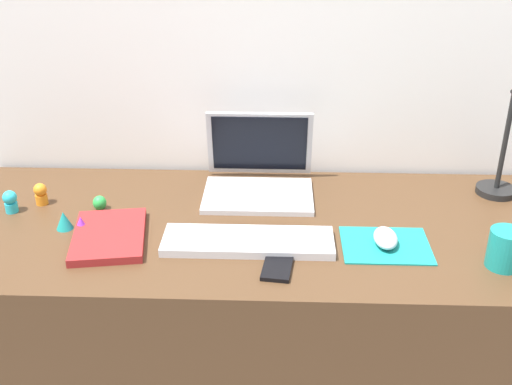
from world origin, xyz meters
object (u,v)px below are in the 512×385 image
toy_figurine_teal (64,220)px  toy_figurine_cyan (10,201)px  mouse (385,238)px  desk_lamp (509,141)px  cell_phone (278,265)px  toy_figurine_purple (81,224)px  laptop (259,172)px  notebook_pad (109,236)px  keyboard (248,241)px  toy_figurine_orange (41,194)px  coffee_mug (505,249)px  toy_figurine_green (100,203)px

toy_figurine_teal → toy_figurine_cyan: 0.19m
mouse → desk_lamp: 0.47m
cell_phone → toy_figurine_purple: (-0.49, 0.14, 0.02)m
desk_lamp → laptop: bearing=177.9°
mouse → notebook_pad: (-0.67, 0.00, -0.01)m
keyboard → toy_figurine_cyan: bearing=167.0°
laptop → toy_figurine_orange: 0.59m
coffee_mug → toy_figurine_teal: size_ratio=1.95×
toy_figurine_teal → toy_figurine_green: 0.12m
toy_figurine_purple → notebook_pad: bearing=-25.0°
keyboard → notebook_pad: bearing=177.7°
coffee_mug → toy_figurine_cyan: 1.23m
mouse → toy_figurine_cyan: (-0.96, 0.14, 0.01)m
mouse → desk_lamp: desk_lamp is taller
mouse → toy_figurine_green: (-0.73, 0.16, -0.00)m
toy_figurine_purple → toy_figurine_teal: size_ratio=0.89×
laptop → coffee_mug: laptop is taller
notebook_pad → toy_figurine_orange: toy_figurine_orange is taller
toy_figurine_teal → laptop: bearing=27.0°
toy_figurine_cyan → mouse: bearing=-8.1°
keyboard → toy_figurine_purple: toy_figurine_purple is taller
laptop → coffee_mug: bearing=-33.7°
toy_figurine_cyan → toy_figurine_orange: size_ratio=1.01×
toy_figurine_green → keyboard: bearing=-22.6°
cell_phone → notebook_pad: 0.43m
laptop → coffee_mug: size_ratio=3.29×
laptop → keyboard: bearing=-92.7°
notebook_pad → coffee_mug: (0.92, -0.08, 0.04)m
coffee_mug → toy_figurine_orange: 1.18m
toy_figurine_green → mouse: bearing=-12.2°
laptop → toy_figurine_orange: (-0.58, -0.11, -0.02)m
cell_phone → toy_figurine_teal: size_ratio=2.73×
cell_phone → coffee_mug: bearing=9.5°
keyboard → toy_figurine_purple: (-0.42, 0.05, 0.01)m
keyboard → toy_figurine_cyan: (-0.63, 0.15, 0.02)m
laptop → toy_figurine_purple: laptop is taller
cell_phone → coffee_mug: coffee_mug is taller
keyboard → toy_figurine_teal: 0.47m
cell_phone → desk_lamp: 0.73m
notebook_pad → toy_figurine_teal: toy_figurine_teal is taller
coffee_mug → toy_figurine_cyan: coffee_mug is taller
laptop → toy_figurine_cyan: size_ratio=4.92×
keyboard → coffee_mug: size_ratio=4.49×
keyboard → toy_figurine_orange: toy_figurine_orange is taller
coffee_mug → mouse: bearing=162.3°
coffee_mug → toy_figurine_teal: 1.06m
desk_lamp → toy_figurine_green: (-1.08, -0.11, -0.15)m
toy_figurine_purple → coffee_mug: bearing=-6.9°
laptop → toy_figurine_green: 0.44m
toy_figurine_teal → desk_lamp: bearing=10.8°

